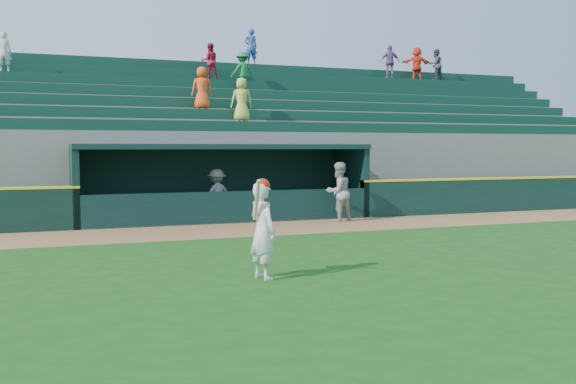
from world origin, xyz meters
The scene contains 9 objects.
ground centered at (0.00, 0.00, 0.00)m, with size 120.00×120.00×0.00m, color #164611.
warning_track centered at (0.00, 4.90, 0.01)m, with size 40.00×3.00×0.01m, color olive.
field_wall_right centered at (12.25, 6.55, 0.60)m, with size 15.50×0.30×1.20m, color black.
wall_stripe_right centered at (12.25, 6.55, 1.23)m, with size 15.50×0.32×0.06m, color yellow.
dugout_player_front centered at (3.30, 5.86, 0.94)m, with size 0.92×0.72×1.89m, color #A2A29D.
dugout_player_inside centered at (-0.25, 7.51, 0.83)m, with size 1.07×0.62×1.66m, color #9A9A95.
dugout centered at (0.00, 8.00, 1.36)m, with size 9.40×2.80×2.46m.
stands centered at (0.01, 12.57, 2.40)m, with size 34.50×6.25×7.53m.
batter_at_plate centered at (-1.76, -1.80, 0.91)m, with size 0.58×0.85×1.82m.
Camera 1 is at (-5.32, -12.62, 2.36)m, focal length 40.00 mm.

